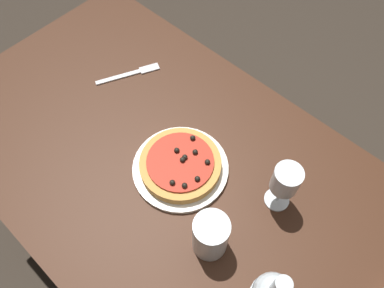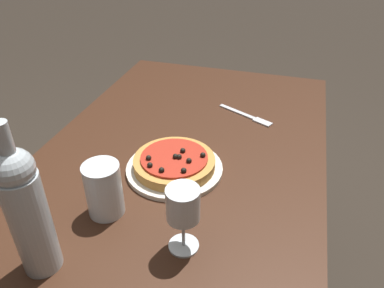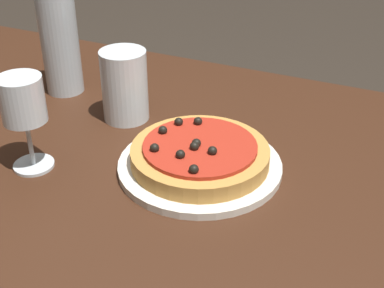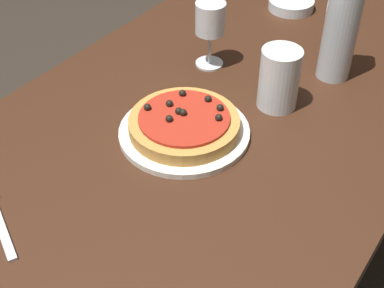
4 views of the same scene
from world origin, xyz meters
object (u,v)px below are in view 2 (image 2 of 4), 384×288
at_px(dinner_plate, 175,168).
at_px(pizza, 174,162).
at_px(wine_bottle, 27,210).
at_px(fork, 248,116).
at_px(dining_table, 162,214).
at_px(water_cup, 104,189).
at_px(wine_glass, 183,207).

relative_size(dinner_plate, pizza, 1.19).
relative_size(wine_bottle, fork, 1.69).
bearing_deg(dinner_plate, wine_bottle, -22.47).
height_order(dining_table, water_cup, water_cup).
distance_m(wine_bottle, water_cup, 0.19).
relative_size(dining_table, wine_glass, 10.56).
bearing_deg(water_cup, dinner_plate, 152.36).
bearing_deg(pizza, dining_table, -6.77).
xyz_separation_m(dinner_plate, water_cup, (0.19, -0.10, 0.06)).
distance_m(dining_table, water_cup, 0.21).
bearing_deg(water_cup, wine_bottle, -16.24).
relative_size(wine_glass, water_cup, 1.18).
bearing_deg(dining_table, water_cup, -39.11).
bearing_deg(water_cup, pizza, 152.27).
distance_m(water_cup, fork, 0.58).
bearing_deg(wine_bottle, water_cup, 163.76).
relative_size(pizza, water_cup, 1.66).
height_order(dining_table, wine_bottle, wine_bottle).
height_order(dining_table, pizza, pizza).
bearing_deg(fork, water_cup, -87.81).
distance_m(wine_bottle, fork, 0.76).
bearing_deg(wine_bottle, fork, 157.67).
bearing_deg(dining_table, fork, 160.55).
relative_size(wine_glass, fork, 0.80).
xyz_separation_m(pizza, water_cup, (0.19, -0.10, 0.04)).
height_order(wine_glass, water_cup, wine_glass).
bearing_deg(water_cup, wine_glass, 75.91).
relative_size(water_cup, fork, 0.67).
bearing_deg(wine_glass, wine_bottle, -64.33).
bearing_deg(dinner_plate, fork, 157.82).
bearing_deg(wine_glass, fork, 176.19).
distance_m(dinner_plate, pizza, 0.02).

